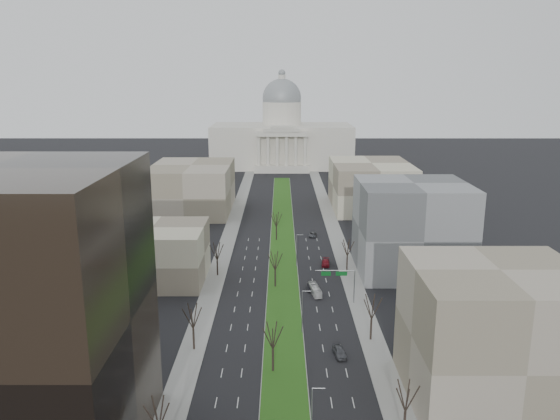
{
  "coord_description": "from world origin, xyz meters",
  "views": [
    {
      "loc": [
        -0.64,
        -46.91,
        50.62
      ],
      "look_at": [
        -0.83,
        105.92,
        13.37
      ],
      "focal_mm": 35.0,
      "sensor_mm": 36.0,
      "label": 1
    }
  ],
  "objects_px": {
    "car_black": "(311,287)",
    "car_red": "(326,263)",
    "car_grey_near": "(340,352)",
    "box_van": "(315,290)",
    "car_grey_far": "(313,235)"
  },
  "relations": [
    {
      "from": "box_van",
      "to": "car_grey_near",
      "type": "bearing_deg",
      "value": -93.94
    },
    {
      "from": "car_black",
      "to": "box_van",
      "type": "xyz_separation_m",
      "value": [
        0.95,
        -2.73,
        0.3
      ]
    },
    {
      "from": "car_grey_near",
      "to": "box_van",
      "type": "bearing_deg",
      "value": 87.42
    },
    {
      "from": "car_grey_near",
      "to": "box_van",
      "type": "xyz_separation_m",
      "value": [
        -2.73,
        29.99,
        0.23
      ]
    },
    {
      "from": "car_red",
      "to": "box_van",
      "type": "bearing_deg",
      "value": -95.51
    },
    {
      "from": "car_black",
      "to": "car_red",
      "type": "height_order",
      "value": "car_black"
    },
    {
      "from": "car_grey_near",
      "to": "car_grey_far",
      "type": "relative_size",
      "value": 1.02
    },
    {
      "from": "car_black",
      "to": "car_grey_far",
      "type": "xyz_separation_m",
      "value": [
        3.12,
        45.86,
        -0.1
      ]
    },
    {
      "from": "car_grey_near",
      "to": "box_van",
      "type": "relative_size",
      "value": 0.64
    },
    {
      "from": "car_grey_near",
      "to": "car_red",
      "type": "height_order",
      "value": "car_grey_near"
    },
    {
      "from": "car_grey_near",
      "to": "box_van",
      "type": "height_order",
      "value": "box_van"
    },
    {
      "from": "car_grey_near",
      "to": "box_van",
      "type": "distance_m",
      "value": 30.11
    },
    {
      "from": "car_grey_near",
      "to": "car_red",
      "type": "relative_size",
      "value": 0.94
    },
    {
      "from": "car_red",
      "to": "car_grey_far",
      "type": "xyz_separation_m",
      "value": [
        -2.01,
        28.12,
        -0.09
      ]
    },
    {
      "from": "car_red",
      "to": "car_grey_near",
      "type": "bearing_deg",
      "value": -85.61
    }
  ]
}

